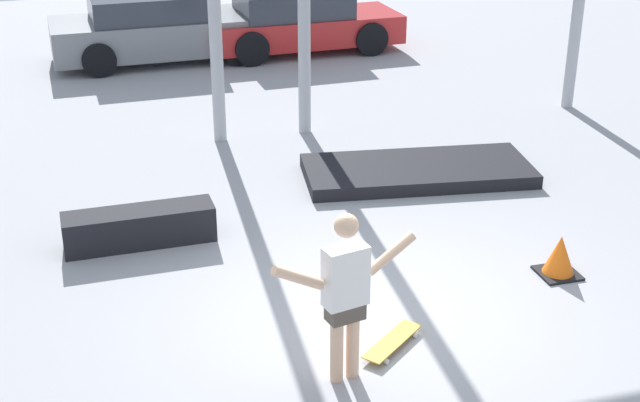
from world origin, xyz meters
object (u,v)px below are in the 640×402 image
skateboarder (345,290)px  grind_box (139,227)px  parked_car_grey (160,28)px  manual_pad (418,171)px  skateboard (392,342)px  parked_car_red (299,21)px  traffic_cone (560,256)px

skateboarder → grind_box: (-1.58, 3.35, -0.73)m
parked_car_grey → manual_pad: bearing=-71.3°
skateboard → grind_box: grind_box is taller
parked_car_red → grind_box: bearing=-119.0°
skateboarder → grind_box: bearing=102.8°
parked_car_grey → parked_car_red: parked_car_grey is taller
skateboard → traffic_cone: size_ratio=1.60×
skateboarder → grind_box: skateboarder is taller
manual_pad → parked_car_red: parked_car_red is taller
skateboard → manual_pad: size_ratio=0.24×
parked_car_grey → traffic_cone: bearing=-74.7°
skateboard → manual_pad: bearing=25.8°
skateboarder → manual_pad: skateboarder is taller
skateboard → grind_box: 3.71m
skateboard → manual_pad: manual_pad is taller
grind_box → parked_car_grey: size_ratio=0.40×
parked_car_red → traffic_cone: (0.34, -10.49, -0.41)m
traffic_cone → skateboarder: bearing=-157.1°
grind_box → parked_car_red: size_ratio=0.43×
skateboard → grind_box: bearing=86.8°
parked_car_red → traffic_cone: bearing=-90.5°
parked_car_grey → traffic_cone: (3.29, -10.58, -0.45)m
skateboard → skateboarder: bearing=171.2°
grind_box → parked_car_grey: bearing=81.6°
grind_box → manual_pad: 4.18m
manual_pad → traffic_cone: traffic_cone is taller
skateboarder → traffic_cone: size_ratio=3.50×
manual_pad → parked_car_red: 7.37m
skateboard → parked_car_grey: size_ratio=0.17×
skateboarder → traffic_cone: 3.29m
skateboarder → parked_car_grey: (-0.34, 11.83, -0.27)m
skateboarder → parked_car_red: skateboarder is taller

